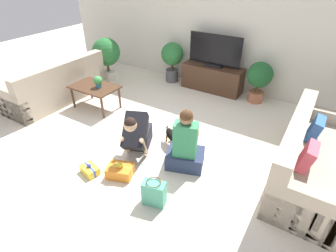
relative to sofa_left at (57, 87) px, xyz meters
The scene contains 17 objects.
ground_plane 2.44m from the sofa_left, ahead, with size 16.00×16.00×0.00m, color beige.
wall_back 3.62m from the sofa_left, 45.85° to the left, with size 8.40×0.06×2.60m.
sofa_left is the anchor object (origin of this frame).
sofa_right 4.85m from the sofa_left, ahead, with size 0.85×2.08×0.86m.
coffee_table 0.96m from the sofa_left, 10.87° to the left, with size 0.92×0.60×0.47m.
tv_console 3.36m from the sofa_left, 40.91° to the left, with size 1.36×0.45×0.56m.
tv 3.41m from the sofa_left, 40.91° to the left, with size 1.17×0.20×0.69m.
potted_plant_back_left 2.64m from the sofa_left, 54.93° to the left, with size 0.52×0.52×0.94m.
potted_plant_back_right 4.17m from the sofa_left, 31.07° to the left, with size 0.51×0.51×0.85m.
potted_plant_corner_left 1.44m from the sofa_left, 83.91° to the left, with size 0.65×0.65×1.02m.
person_kneeling 2.58m from the sofa_left, 11.73° to the right, with size 0.61×0.85×0.79m.
person_sitting 3.33m from the sofa_left, ahead, with size 0.62×0.58×0.95m.
dog 2.90m from the sofa_left, ahead, with size 0.40×0.34×0.29m.
gift_box_a 2.87m from the sofa_left, 22.43° to the right, with size 0.41×0.36×0.23m.
gift_box_b 2.60m from the sofa_left, 29.70° to the right, with size 0.30×0.23×0.17m.
gift_bag_a 3.55m from the sofa_left, 20.50° to the right, with size 0.31×0.22×0.36m.
tabletop_plant 1.11m from the sofa_left, 10.32° to the left, with size 0.17×0.17×0.22m.
Camera 1 is at (2.23, -2.90, 2.57)m, focal length 28.00 mm.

